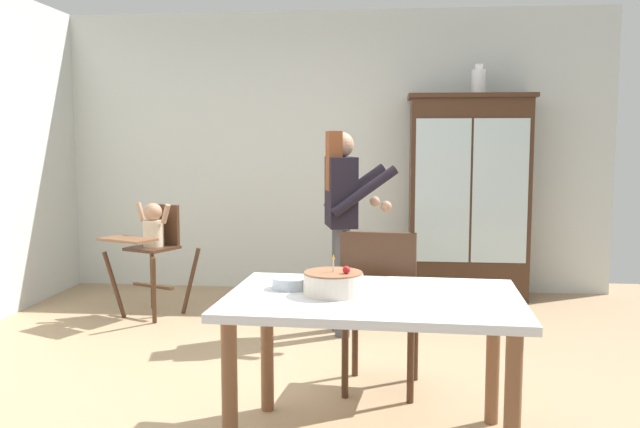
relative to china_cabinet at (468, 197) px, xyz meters
name	(u,v)px	position (x,y,z in m)	size (l,w,h in m)	color
ground_plane	(297,380)	(-1.29, -2.37, -0.95)	(6.24, 6.24, 0.00)	tan
wall_back	(332,152)	(-1.29, 0.26, 0.40)	(5.32, 0.06, 2.70)	silver
china_cabinet	(468,197)	(0.00, 0.00, 0.00)	(1.13, 0.48, 1.88)	#422819
ceramic_vase	(479,81)	(0.07, 0.00, 1.05)	(0.13, 0.13, 0.27)	white
high_chair_with_toddler	(152,238)	(-2.69, -0.95, -0.29)	(0.76, 0.83, 0.95)	#422819
adult_person	(342,207)	(-1.08, -1.31, 0.02)	(0.58, 0.57, 1.53)	#47474C
dining_table	(373,316)	(-0.81, -3.23, -0.31)	(1.41, 0.98, 0.74)	silver
birthday_cake	(333,283)	(-1.00, -3.23, -0.15)	(0.28, 0.28, 0.19)	beige
serving_bowl	(290,283)	(-1.22, -3.12, -0.18)	(0.18, 0.18, 0.06)	#B2BCC6
dining_chair_far_side	(380,300)	(-0.79, -2.55, -0.39)	(0.48, 0.48, 0.96)	#422819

